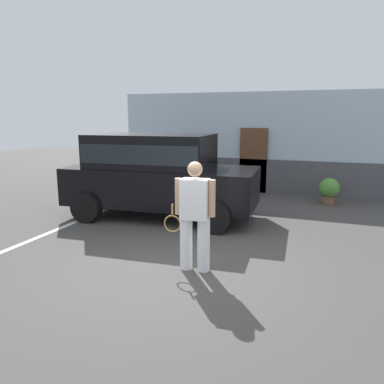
# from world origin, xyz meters

# --- Properties ---
(ground_plane) EXTENTS (40.00, 40.00, 0.00)m
(ground_plane) POSITION_xyz_m (0.00, 0.00, 0.00)
(ground_plane) COLOR #423F3D
(parking_stripe_0) EXTENTS (0.12, 4.40, 0.01)m
(parking_stripe_0) POSITION_xyz_m (-3.38, 1.50, 0.00)
(parking_stripe_0) COLOR silver
(parking_stripe_0) RESTS_ON ground_plane
(house_frontage) EXTENTS (9.64, 0.40, 3.24)m
(house_frontage) POSITION_xyz_m (-0.00, 6.96, 1.52)
(house_frontage) COLOR silver
(house_frontage) RESTS_ON ground_plane
(parked_suv) EXTENTS (4.73, 2.43, 2.05)m
(parked_suv) POSITION_xyz_m (-1.75, 2.85, 1.15)
(parked_suv) COLOR black
(parked_suv) RESTS_ON ground_plane
(tennis_player_man) EXTENTS (0.92, 0.31, 1.78)m
(tennis_player_man) POSITION_xyz_m (0.24, 0.05, 0.92)
(tennis_player_man) COLOR white
(tennis_player_man) RESTS_ON ground_plane
(potted_plant_by_porch) EXTENTS (0.57, 0.57, 0.75)m
(potted_plant_by_porch) POSITION_xyz_m (2.23, 5.84, 0.41)
(potted_plant_by_porch) COLOR brown
(potted_plant_by_porch) RESTS_ON ground_plane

